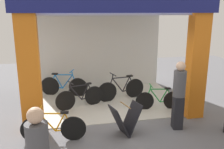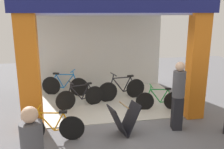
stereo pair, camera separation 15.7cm
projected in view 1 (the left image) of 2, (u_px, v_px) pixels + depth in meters
ground_plane at (119, 123)px, 6.75m from camera, size 17.83×17.83×0.00m
shop_facade at (107, 44)px, 7.85m from camera, size 5.12×3.75×3.66m
bicycle_inside_0 at (121, 89)px, 8.42m from camera, size 1.70×0.51×0.95m
bicycle_inside_1 at (80, 97)px, 7.72m from camera, size 1.53×0.57×0.88m
bicycle_inside_2 at (159, 100)px, 7.59m from camera, size 1.44×0.40×0.79m
bicycle_inside_3 at (64, 86)px, 8.81m from camera, size 1.64×0.63×0.94m
bicycle_parked_0 at (54, 128)px, 5.72m from camera, size 1.51×0.42×0.83m
sandwich_board_sign at (125, 120)px, 6.03m from camera, size 0.83×0.64×0.79m
pedestrian_2 at (179, 95)px, 6.24m from camera, size 0.36×0.55×1.77m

